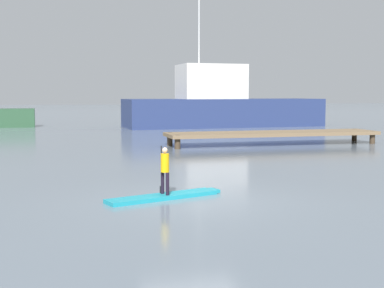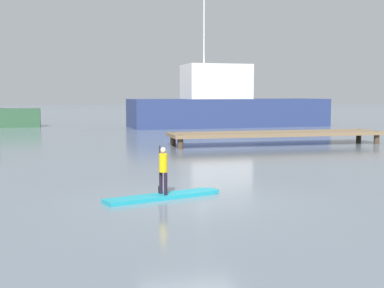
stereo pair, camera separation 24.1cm
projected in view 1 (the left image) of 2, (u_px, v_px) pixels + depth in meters
The scene contains 5 objects.
ground_plane at pixel (195, 201), 13.02m from camera, with size 240.00×240.00×0.00m, color slate.
paddleboard_near at pixel (165, 196), 13.36m from camera, with size 3.13×1.49×0.10m.
paddler_child_solo at pixel (165, 168), 13.30m from camera, with size 0.27×0.40×1.22m.
fishing_boat_white_large at pixel (221, 106), 42.63m from camera, with size 16.08×5.40×14.47m.
floating_dock at pixel (273, 134), 27.46m from camera, with size 11.18×2.34×0.67m.
Camera 1 is at (-3.30, -12.40, 2.63)m, focal length 49.59 mm.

